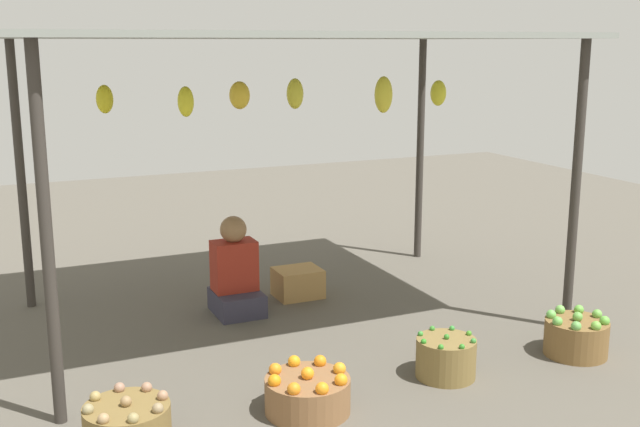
{
  "coord_description": "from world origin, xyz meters",
  "views": [
    {
      "loc": [
        -2.13,
        -5.37,
        2.11
      ],
      "look_at": [
        0.0,
        -0.61,
        0.95
      ],
      "focal_mm": 43.49,
      "sensor_mm": 36.0,
      "label": 1
    }
  ],
  "objects_px": {
    "vendor_person": "(235,276)",
    "basket_oranges": "(308,393)",
    "wooden_crate_near_vendor": "(298,283)",
    "basket_green_apples": "(576,336)",
    "basket_potatoes": "(127,426)",
    "basket_green_chilies": "(446,358)"
  },
  "relations": [
    {
      "from": "basket_green_chilies",
      "to": "basket_green_apples",
      "type": "height_order",
      "value": "basket_green_apples"
    },
    {
      "from": "basket_oranges",
      "to": "wooden_crate_near_vendor",
      "type": "distance_m",
      "value": 2.09
    },
    {
      "from": "vendor_person",
      "to": "basket_green_apples",
      "type": "xyz_separation_m",
      "value": [
        1.87,
        -1.78,
        -0.17
      ]
    },
    {
      "from": "basket_potatoes",
      "to": "basket_green_apples",
      "type": "height_order",
      "value": "basket_green_apples"
    },
    {
      "from": "vendor_person",
      "to": "basket_oranges",
      "type": "distance_m",
      "value": 1.81
    },
    {
      "from": "vendor_person",
      "to": "basket_green_apples",
      "type": "relative_size",
      "value": 1.82
    },
    {
      "from": "basket_green_apples",
      "to": "wooden_crate_near_vendor",
      "type": "xyz_separation_m",
      "value": [
        -1.27,
        1.93,
        -0.01
      ]
    },
    {
      "from": "basket_oranges",
      "to": "wooden_crate_near_vendor",
      "type": "height_order",
      "value": "basket_oranges"
    },
    {
      "from": "basket_green_apples",
      "to": "basket_green_chilies",
      "type": "bearing_deg",
      "value": 176.58
    },
    {
      "from": "basket_oranges",
      "to": "basket_green_chilies",
      "type": "height_order",
      "value": "basket_green_chilies"
    },
    {
      "from": "vendor_person",
      "to": "basket_oranges",
      "type": "relative_size",
      "value": 1.56
    },
    {
      "from": "basket_green_chilies",
      "to": "wooden_crate_near_vendor",
      "type": "xyz_separation_m",
      "value": [
        -0.25,
        1.87,
        -0.01
      ]
    },
    {
      "from": "basket_potatoes",
      "to": "basket_green_apples",
      "type": "bearing_deg",
      "value": 0.03
    },
    {
      "from": "basket_oranges",
      "to": "basket_green_apples",
      "type": "height_order",
      "value": "basket_green_apples"
    },
    {
      "from": "basket_potatoes",
      "to": "basket_oranges",
      "type": "height_order",
      "value": "basket_potatoes"
    },
    {
      "from": "vendor_person",
      "to": "basket_potatoes",
      "type": "height_order",
      "value": "vendor_person"
    },
    {
      "from": "basket_oranges",
      "to": "vendor_person",
      "type": "bearing_deg",
      "value": 85.24
    },
    {
      "from": "basket_oranges",
      "to": "basket_green_apples",
      "type": "xyz_separation_m",
      "value": [
        2.02,
        0.02,
        0.02
      ]
    },
    {
      "from": "vendor_person",
      "to": "basket_potatoes",
      "type": "relative_size",
      "value": 1.69
    },
    {
      "from": "basket_green_apples",
      "to": "wooden_crate_near_vendor",
      "type": "relative_size",
      "value": 1.13
    },
    {
      "from": "vendor_person",
      "to": "wooden_crate_near_vendor",
      "type": "bearing_deg",
      "value": 14.58
    },
    {
      "from": "vendor_person",
      "to": "basket_potatoes",
      "type": "xyz_separation_m",
      "value": [
        -1.18,
        -1.78,
        -0.17
      ]
    }
  ]
}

